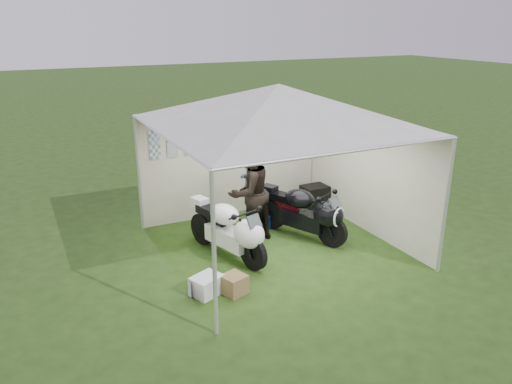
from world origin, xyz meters
The scene contains 10 objects.
ground centered at (0.00, 0.00, 0.00)m, with size 80.00×80.00×0.00m, color #233D13.
canopy_tent centered at (0.00, 0.03, 2.58)m, with size 5.66×5.66×3.00m.
motorcycle_white centered at (-0.92, 0.00, 0.55)m, with size 0.83×1.96×0.99m.
motorcycle_black centered at (0.70, 0.12, 0.55)m, with size 1.06×1.87×0.98m.
paddock_stand centered at (0.32, 0.95, 0.14)m, with size 0.38×0.24×0.28m, color blue.
person_dark_jacket centered at (-0.32, 0.50, 0.98)m, with size 0.95×0.74×1.96m, color black.
person_blue_jacket centered at (0.00, 1.04, 0.98)m, with size 0.72×0.47×1.97m, color slate.
equipment_box centered at (1.70, 1.38, 0.27)m, with size 0.55×0.44×0.55m, color black.
crate_0 centered at (-1.75, -0.98, 0.15)m, with size 0.45×0.35×0.30m, color silver.
crate_1 centered at (-1.36, -1.14, 0.15)m, with size 0.34×0.34×0.30m, color brown.
Camera 1 is at (-4.05, -7.38, 4.01)m, focal length 35.00 mm.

